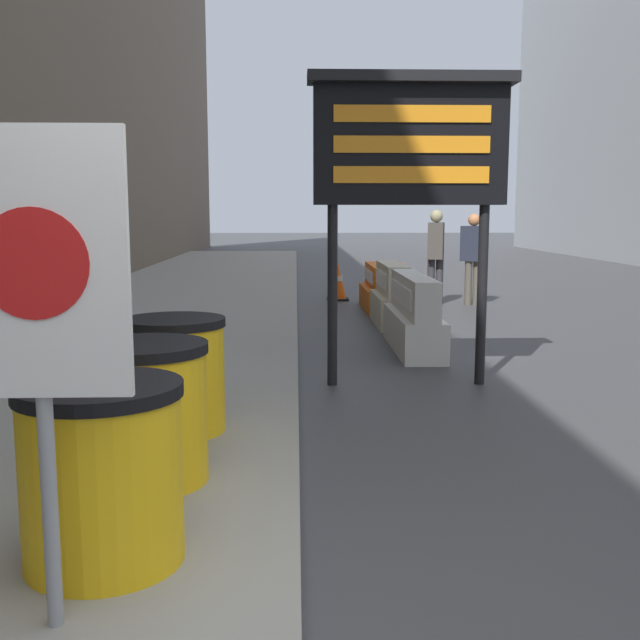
{
  "coord_description": "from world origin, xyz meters",
  "views": [
    {
      "loc": [
        -0.01,
        -2.49,
        1.72
      ],
      "look_at": [
        0.32,
        8.0,
        0.2
      ],
      "focal_mm": 42.0,
      "sensor_mm": 36.0,
      "label": 1
    }
  ],
  "objects_px": {
    "warning_sign": "(37,294)",
    "pedestrian_worker": "(473,251)",
    "jersey_barrier_cream": "(392,298)",
    "traffic_cone_mid": "(338,282)",
    "traffic_cone_near": "(403,280)",
    "jersey_barrier_white": "(413,317)",
    "jersey_barrier_orange_near": "(378,290)",
    "traffic_cone_far": "(415,283)",
    "pedestrian_passerby": "(436,249)",
    "barrel_drum_foreground": "(102,473)",
    "traffic_light_near_curb": "(333,156)",
    "barrel_drum_back": "(175,374)",
    "message_board": "(410,147)",
    "barrel_drum_middle": "(146,412)"
  },
  "relations": [
    {
      "from": "traffic_cone_near",
      "to": "jersey_barrier_orange_near",
      "type": "bearing_deg",
      "value": -111.16
    },
    {
      "from": "jersey_barrier_orange_near",
      "to": "traffic_cone_far",
      "type": "height_order",
      "value": "jersey_barrier_orange_near"
    },
    {
      "from": "jersey_barrier_orange_near",
      "to": "barrel_drum_back",
      "type": "bearing_deg",
      "value": -106.36
    },
    {
      "from": "barrel_drum_foreground",
      "to": "message_board",
      "type": "distance_m",
      "value": 4.87
    },
    {
      "from": "barrel_drum_middle",
      "to": "message_board",
      "type": "xyz_separation_m",
      "value": [
        1.98,
        3.07,
        1.77
      ]
    },
    {
      "from": "jersey_barrier_white",
      "to": "jersey_barrier_orange_near",
      "type": "xyz_separation_m",
      "value": [
        -0.0,
        4.02,
        -0.07
      ]
    },
    {
      "from": "pedestrian_passerby",
      "to": "barrel_drum_foreground",
      "type": "bearing_deg",
      "value": 176.41
    },
    {
      "from": "warning_sign",
      "to": "traffic_cone_mid",
      "type": "height_order",
      "value": "warning_sign"
    },
    {
      "from": "traffic_cone_mid",
      "to": "barrel_drum_back",
      "type": "bearing_deg",
      "value": -100.25
    },
    {
      "from": "traffic_cone_near",
      "to": "pedestrian_passerby",
      "type": "height_order",
      "value": "pedestrian_passerby"
    },
    {
      "from": "barrel_drum_foreground",
      "to": "barrel_drum_back",
      "type": "xyz_separation_m",
      "value": [
        -0.0,
        2.04,
        0.0
      ]
    },
    {
      "from": "jersey_barrier_cream",
      "to": "pedestrian_worker",
      "type": "distance_m",
      "value": 3.09
    },
    {
      "from": "barrel_drum_foreground",
      "to": "barrel_drum_middle",
      "type": "height_order",
      "value": "same"
    },
    {
      "from": "pedestrian_worker",
      "to": "jersey_barrier_white",
      "type": "bearing_deg",
      "value": -85.59
    },
    {
      "from": "traffic_cone_mid",
      "to": "warning_sign",
      "type": "bearing_deg",
      "value": -98.32
    },
    {
      "from": "barrel_drum_back",
      "to": "traffic_cone_far",
      "type": "distance_m",
      "value": 10.39
    },
    {
      "from": "barrel_drum_foreground",
      "to": "traffic_light_near_curb",
      "type": "xyz_separation_m",
      "value": [
        1.69,
        13.45,
        2.37
      ]
    },
    {
      "from": "barrel_drum_foreground",
      "to": "traffic_light_near_curb",
      "type": "bearing_deg",
      "value": 82.83
    },
    {
      "from": "pedestrian_worker",
      "to": "pedestrian_passerby",
      "type": "xyz_separation_m",
      "value": [
        -0.67,
        0.13,
        0.04
      ]
    },
    {
      "from": "jersey_barrier_cream",
      "to": "warning_sign",
      "type": "bearing_deg",
      "value": -105.41
    },
    {
      "from": "warning_sign",
      "to": "pedestrian_worker",
      "type": "distance_m",
      "value": 11.88
    },
    {
      "from": "message_board",
      "to": "jersey_barrier_cream",
      "type": "height_order",
      "value": "message_board"
    },
    {
      "from": "traffic_cone_near",
      "to": "jersey_barrier_white",
      "type": "bearing_deg",
      "value": -96.76
    },
    {
      "from": "message_board",
      "to": "pedestrian_passerby",
      "type": "distance_m",
      "value": 6.88
    },
    {
      "from": "barrel_drum_foreground",
      "to": "jersey_barrier_orange_near",
      "type": "xyz_separation_m",
      "value": [
        2.33,
        9.98,
        -0.22
      ]
    },
    {
      "from": "barrel_drum_foreground",
      "to": "traffic_light_near_curb",
      "type": "distance_m",
      "value": 13.76
    },
    {
      "from": "traffic_cone_far",
      "to": "barrel_drum_middle",
      "type": "bearing_deg",
      "value": -106.89
    },
    {
      "from": "barrel_drum_middle",
      "to": "pedestrian_passerby",
      "type": "height_order",
      "value": "pedestrian_passerby"
    },
    {
      "from": "jersey_barrier_cream",
      "to": "pedestrian_worker",
      "type": "bearing_deg",
      "value": 53.21
    },
    {
      "from": "jersey_barrier_cream",
      "to": "traffic_cone_near",
      "type": "relative_size",
      "value": 2.19
    },
    {
      "from": "barrel_drum_middle",
      "to": "barrel_drum_back",
      "type": "bearing_deg",
      "value": 89.71
    },
    {
      "from": "warning_sign",
      "to": "jersey_barrier_orange_near",
      "type": "relative_size",
      "value": 1.07
    },
    {
      "from": "barrel_drum_middle",
      "to": "traffic_light_near_curb",
      "type": "bearing_deg",
      "value": 82.21
    },
    {
      "from": "barrel_drum_foreground",
      "to": "traffic_cone_mid",
      "type": "xyz_separation_m",
      "value": [
        1.68,
        11.36,
        -0.2
      ]
    },
    {
      "from": "pedestrian_worker",
      "to": "barrel_drum_foreground",
      "type": "bearing_deg",
      "value": -85.42
    },
    {
      "from": "warning_sign",
      "to": "jersey_barrier_white",
      "type": "relative_size",
      "value": 0.91
    },
    {
      "from": "barrel_drum_middle",
      "to": "traffic_cone_near",
      "type": "bearing_deg",
      "value": 74.27
    },
    {
      "from": "warning_sign",
      "to": "traffic_cone_mid",
      "type": "xyz_separation_m",
      "value": [
        1.74,
        11.9,
        -1.06
      ]
    },
    {
      "from": "jersey_barrier_white",
      "to": "jersey_barrier_cream",
      "type": "xyz_separation_m",
      "value": [
        -0.0,
        2.15,
        -0.0
      ]
    },
    {
      "from": "barrel_drum_middle",
      "to": "jersey_barrier_white",
      "type": "relative_size",
      "value": 0.4
    },
    {
      "from": "barrel_drum_foreground",
      "to": "message_board",
      "type": "height_order",
      "value": "message_board"
    },
    {
      "from": "traffic_cone_far",
      "to": "traffic_light_near_curb",
      "type": "distance_m",
      "value": 3.48
    },
    {
      "from": "traffic_cone_near",
      "to": "pedestrian_passerby",
      "type": "distance_m",
      "value": 1.35
    },
    {
      "from": "warning_sign",
      "to": "pedestrian_worker",
      "type": "bearing_deg",
      "value": 69.24
    },
    {
      "from": "warning_sign",
      "to": "barrel_drum_foreground",
      "type": "bearing_deg",
      "value": 84.02
    },
    {
      "from": "jersey_barrier_cream",
      "to": "traffic_cone_mid",
      "type": "bearing_deg",
      "value": 101.29
    },
    {
      "from": "jersey_barrier_orange_near",
      "to": "traffic_light_near_curb",
      "type": "bearing_deg",
      "value": 100.41
    },
    {
      "from": "warning_sign",
      "to": "jersey_barrier_cream",
      "type": "xyz_separation_m",
      "value": [
        2.39,
        8.66,
        -1.01
      ]
    },
    {
      "from": "jersey_barrier_white",
      "to": "jersey_barrier_cream",
      "type": "relative_size",
      "value": 1.28
    },
    {
      "from": "jersey_barrier_cream",
      "to": "traffic_cone_far",
      "type": "bearing_deg",
      "value": 75.7
    }
  ]
}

